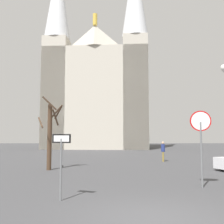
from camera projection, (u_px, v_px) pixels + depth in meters
name	position (u px, v px, depth m)	size (l,w,h in m)	color
ground_plane	(155.00, 219.00, 6.69)	(120.00, 120.00, 0.00)	#424244
cathedral	(98.00, 87.00, 42.80)	(17.02, 12.50, 32.39)	#BCB5A5
stop_sign	(201.00, 132.00, 10.88)	(0.86, 0.25, 3.21)	slate
one_way_arrow_sign	(61.00, 156.00, 8.68)	(0.67, 0.27, 2.21)	slate
bare_tree	(50.00, 133.00, 16.23)	(1.67, 1.66, 4.58)	#473323
pedestrian_walking	(163.00, 149.00, 21.13)	(0.32, 0.32, 1.63)	olive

